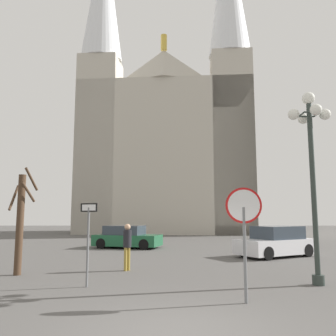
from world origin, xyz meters
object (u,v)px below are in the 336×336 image
Objects in this scene: parked_car_far_green at (126,237)px; one_way_arrow_sign at (88,234)px; cathedral at (165,128)px; street_lamp at (311,151)px; pedestrian_walking at (127,242)px; parked_car_near_white at (275,242)px; bare_tree at (20,221)px; stop_sign at (243,220)px.

one_way_arrow_sign is at bearing -88.85° from parked_car_far_green.
cathedral is 30.92m from street_lamp.
pedestrian_walking is (-1.33, -26.71, -11.19)m from cathedral.
parked_car_near_white is at bearing 82.67° from street_lamp.
bare_tree is 10.44m from parked_car_far_green.
pedestrian_walking is (1.08, -9.05, 0.41)m from parked_car_far_green.
parked_car_far_green is (-2.41, -17.66, -11.60)m from cathedral.
stop_sign is at bearing -54.85° from pedestrian_walking.
street_lamp reaches higher than pedestrian_walking.
cathedral reaches higher than bare_tree.
cathedral reaches higher than one_way_arrow_sign.
parked_car_far_green is at bearing 108.00° from stop_sign.
bare_tree is (-9.88, 1.76, -2.22)m from street_lamp.
parked_car_far_green is at bearing 150.27° from parked_car_near_white.
one_way_arrow_sign reaches higher than pedestrian_walking.
stop_sign is 4.05m from street_lamp.
parked_car_far_green is (-0.24, 12.05, -0.88)m from one_way_arrow_sign.
street_lamp reaches higher than parked_car_near_white.
cathedral is 21.26m from parked_car_far_green.
parked_car_far_green is 9.12m from pedestrian_walking.
pedestrian_walking is at bearing -147.98° from parked_car_near_white.
parked_car_near_white reaches higher than parked_car_far_green.
one_way_arrow_sign is 3.57m from bare_tree.
pedestrian_walking is (3.75, 0.97, -0.83)m from bare_tree.
one_way_arrow_sign is at bearing -105.57° from pedestrian_walking.
parked_car_far_green is at bearing 91.15° from one_way_arrow_sign.
bare_tree is at bearing 169.88° from street_lamp.
bare_tree is at bearing -165.51° from pedestrian_walking.
cathedral is at bearing 87.15° from pedestrian_walking.
bare_tree is (-2.92, 2.04, 0.36)m from one_way_arrow_sign.
pedestrian_walking is (-7.05, -4.41, 0.36)m from parked_car_near_white.
one_way_arrow_sign is at bearing -34.91° from bare_tree.
bare_tree is at bearing 151.36° from stop_sign.
one_way_arrow_sign is (-2.17, -29.71, -10.72)m from cathedral.
bare_tree is 0.84× the size of parked_car_far_green.
stop_sign reaches higher than pedestrian_walking.
parked_car_near_white is (5.72, -22.30, -11.55)m from cathedral.
stop_sign is at bearing -28.64° from bare_tree.
bare_tree is 3.96m from pedestrian_walking.
one_way_arrow_sign is 0.55× the size of parked_car_near_white.
parked_car_far_green is at bearing 121.46° from street_lamp.
street_lamp is at bearing -58.54° from parked_car_far_green.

